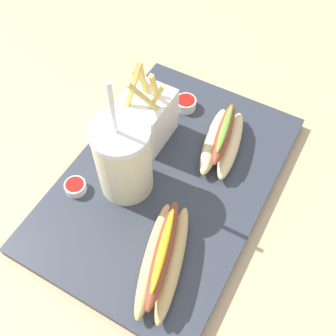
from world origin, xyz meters
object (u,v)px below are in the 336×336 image
Objects in this scene: hot_dog_2 at (223,140)px; ketchup_cup_2 at (75,187)px; ketchup_cup_1 at (186,103)px; soda_cup at (123,159)px; fries_basket at (147,117)px; hot_dog_1 at (163,258)px.

hot_dog_2 reaches higher than ketchup_cup_2.
hot_dog_2 reaches higher than ketchup_cup_1.
hot_dog_2 is at bearing 138.46° from ketchup_cup_2.
hot_dog_2 is 0.12m from ketchup_cup_1.
ketchup_cup_2 is (0.05, -0.07, -0.06)m from soda_cup.
ketchup_cup_2 is (0.20, -0.17, -0.01)m from hot_dog_2.
ketchup_cup_1 is (-0.09, 0.03, -0.04)m from fries_basket.
ketchup_cup_2 is at bearing -15.46° from fries_basket.
fries_basket is at bearing 164.54° from ketchup_cup_2.
hot_dog_2 is at bearing 61.38° from ketchup_cup_1.
ketchup_cup_2 is (0.16, -0.04, -0.04)m from fries_basket.
hot_dog_2 is at bearing -176.15° from hot_dog_1.
hot_dog_2 is 4.05× the size of ketchup_cup_1.
hot_dog_1 is 1.18× the size of hot_dog_2.
fries_basket reaches higher than ketchup_cup_1.
fries_basket reaches higher than hot_dog_2.
hot_dog_1 is (0.20, 0.15, -0.03)m from fries_basket.
ketchup_cup_2 is (-0.04, -0.19, -0.01)m from hot_dog_1.
fries_basket is 0.25m from hot_dog_1.
hot_dog_1 is 5.39× the size of ketchup_cup_2.
hot_dog_1 is 0.19m from ketchup_cup_2.
hot_dog_2 is 0.26m from ketchup_cup_2.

